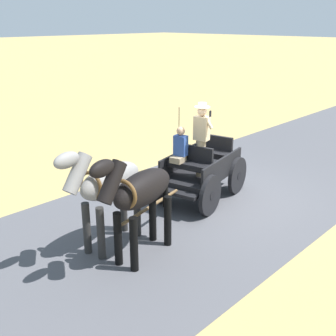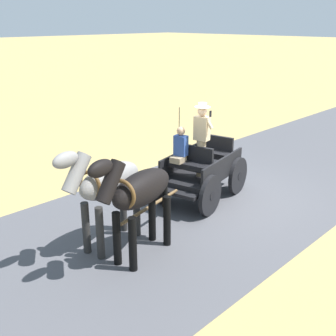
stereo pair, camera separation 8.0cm
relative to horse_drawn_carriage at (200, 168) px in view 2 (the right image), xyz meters
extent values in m
plane|color=tan|center=(-0.27, -0.57, -0.82)|extent=(200.00, 200.00, 0.00)
cube|color=#4C4C51|center=(-0.27, -0.57, -0.81)|extent=(5.67, 160.00, 0.01)
cube|color=black|center=(0.02, -0.08, -0.16)|extent=(1.61, 2.40, 0.12)
cube|color=black|center=(-0.54, -0.20, 0.12)|extent=(0.48, 2.06, 0.44)
cube|color=black|center=(0.58, 0.03, 0.12)|extent=(0.48, 2.06, 0.44)
cube|color=black|center=(-0.22, 1.11, -0.26)|extent=(1.11, 0.45, 0.08)
cube|color=black|center=(0.26, -1.26, -0.34)|extent=(0.75, 0.34, 0.06)
cube|color=black|center=(-0.10, 0.51, 0.22)|extent=(1.07, 0.56, 0.14)
cube|color=black|center=(-0.06, 0.33, 0.44)|extent=(1.02, 0.28, 0.44)
cube|color=black|center=(0.12, -0.57, 0.22)|extent=(1.07, 0.56, 0.14)
cube|color=black|center=(0.15, -0.74, 0.44)|extent=(1.02, 0.28, 0.44)
cylinder|color=black|center=(-0.77, 0.54, -0.34)|extent=(0.29, 0.96, 0.96)
cylinder|color=black|center=(-0.77, 0.54, -0.34)|extent=(0.16, 0.23, 0.21)
cylinder|color=black|center=(0.50, 0.80, -0.34)|extent=(0.29, 0.96, 0.96)
cylinder|color=black|center=(0.50, 0.80, -0.34)|extent=(0.16, 0.23, 0.21)
cylinder|color=black|center=(-0.46, -0.97, -0.34)|extent=(0.29, 0.96, 0.96)
cylinder|color=black|center=(-0.46, -0.97, -0.34)|extent=(0.16, 0.23, 0.21)
cylinder|color=black|center=(0.81, -0.71, -0.34)|extent=(0.29, 0.96, 0.96)
cylinder|color=black|center=(0.81, -0.71, -0.34)|extent=(0.16, 0.23, 0.21)
cylinder|color=brown|center=(-0.42, 2.07, -0.21)|extent=(0.47, 1.97, 0.07)
cylinder|color=black|center=(0.19, 0.57, 0.92)|extent=(0.02, 0.02, 1.30)
cylinder|color=#998466|center=(-0.19, 0.21, 0.35)|extent=(0.22, 0.22, 0.90)
cube|color=tan|center=(-0.19, 0.21, 1.08)|extent=(0.38, 0.28, 0.56)
sphere|color=beige|center=(-0.19, 0.21, 1.48)|extent=(0.22, 0.22, 0.22)
cylinder|color=beige|center=(-0.19, 0.21, 1.58)|extent=(0.36, 0.36, 0.01)
cylinder|color=beige|center=(-0.19, 0.21, 1.63)|extent=(0.20, 0.20, 0.10)
cylinder|color=tan|center=(-0.38, 0.22, 1.26)|extent=(0.27, 0.13, 0.32)
cube|color=black|center=(-0.44, 0.22, 1.46)|extent=(0.03, 0.07, 0.14)
cube|color=#998466|center=(0.12, 0.68, 0.36)|extent=(0.34, 0.37, 0.14)
cube|color=#2D4C99|center=(0.14, 0.56, 0.67)|extent=(0.33, 0.26, 0.48)
sphere|color=tan|center=(0.14, 0.56, 1.02)|extent=(0.20, 0.20, 0.20)
ellipsoid|color=black|center=(-0.95, 2.78, 0.55)|extent=(0.84, 1.64, 0.64)
cylinder|color=black|center=(-1.23, 3.29, -0.29)|extent=(0.15, 0.15, 1.05)
cylinder|color=black|center=(-0.87, 3.35, -0.29)|extent=(0.15, 0.15, 1.05)
cylinder|color=black|center=(-1.03, 2.21, -0.29)|extent=(0.15, 0.15, 1.05)
cylinder|color=black|center=(-0.67, 2.28, -0.29)|extent=(0.15, 0.15, 1.05)
cylinder|color=black|center=(-1.10, 3.61, 0.95)|extent=(0.38, 0.69, 0.73)
ellipsoid|color=black|center=(-1.14, 3.83, 1.26)|extent=(0.32, 0.57, 0.28)
cube|color=black|center=(-1.10, 3.59, 0.99)|extent=(0.15, 0.50, 0.56)
cylinder|color=black|center=(-0.81, 2.05, 0.25)|extent=(0.11, 0.11, 0.70)
torus|color=brown|center=(-1.05, 3.32, 0.63)|extent=(0.55, 0.17, 0.55)
ellipsoid|color=gray|center=(-0.21, 2.93, 0.55)|extent=(0.82, 1.63, 0.64)
cylinder|color=#272726|center=(-0.48, 3.44, -0.29)|extent=(0.15, 0.15, 1.05)
cylinder|color=#272726|center=(-0.12, 3.50, -0.29)|extent=(0.15, 0.15, 1.05)
cylinder|color=#272726|center=(-0.30, 2.36, -0.29)|extent=(0.15, 0.15, 1.05)
cylinder|color=#272726|center=(0.06, 2.43, -0.29)|extent=(0.15, 0.15, 1.05)
cylinder|color=gray|center=(-0.35, 3.76, 0.95)|extent=(0.37, 0.68, 0.73)
ellipsoid|color=gray|center=(-0.39, 3.98, 1.26)|extent=(0.31, 0.57, 0.28)
cube|color=#272726|center=(-0.35, 3.74, 0.99)|extent=(0.14, 0.51, 0.56)
cylinder|color=#272726|center=(-0.08, 2.20, 0.25)|extent=(0.11, 0.11, 0.70)
torus|color=brown|center=(-0.30, 3.47, 0.63)|extent=(0.55, 0.16, 0.55)
camera|label=1|loc=(-6.18, 7.56, 3.47)|focal=44.76mm
camera|label=2|loc=(-6.24, 7.51, 3.47)|focal=44.76mm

